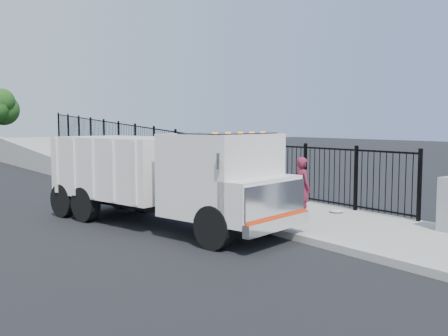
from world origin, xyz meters
TOP-DOWN VIEW (x-y plane):
  - ground at (0.00, 0.00)m, footprint 120.00×120.00m
  - sidewalk at (1.93, -2.00)m, footprint 3.55×12.00m
  - curb at (0.00, -2.00)m, footprint 0.30×12.00m
  - ramp at (2.12, 16.00)m, footprint 3.95×24.06m
  - iron_fence at (3.55, 12.00)m, footprint 0.10×28.00m
  - truck at (-1.62, 1.70)m, footprint 3.81×7.36m
  - worker at (1.45, 0.04)m, footprint 0.51×0.66m
  - debris at (2.81, 0.05)m, footprint 0.40×0.40m

SIDE VIEW (x-z plane):
  - ground at x=0.00m, z-range 0.00..0.00m
  - ramp at x=2.12m, z-range -1.60..1.60m
  - sidewalk at x=1.93m, z-range 0.00..0.12m
  - curb at x=0.00m, z-range 0.00..0.16m
  - debris at x=2.81m, z-range 0.12..0.22m
  - iron_fence at x=3.55m, z-range 0.00..1.80m
  - worker at x=1.45m, z-range 0.12..1.73m
  - truck at x=-1.62m, z-range 0.15..2.56m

